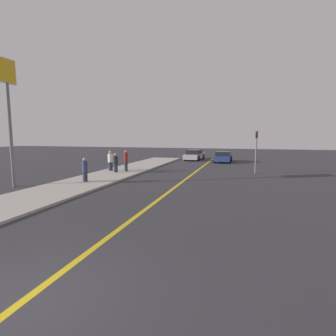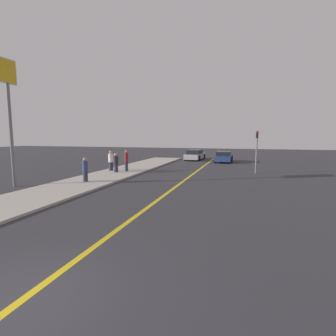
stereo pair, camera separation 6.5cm
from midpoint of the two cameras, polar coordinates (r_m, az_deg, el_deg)
The scene contains 11 objects.
ground_plane at distance 6.16m, azimuth -30.14°, elevation -24.40°, with size 120.00×120.00×0.00m, color #333338.
road_center_line at distance 22.12m, azimuth 5.67°, elevation -1.03°, with size 0.20×60.00×0.01m.
sidewalk_left at distance 21.43m, azimuth -11.83°, elevation -1.26°, with size 3.74×30.35×0.12m.
car_near_right_lane at distance 31.37m, azimuth 11.85°, elevation 2.39°, with size 1.96×3.89×1.26m.
car_ahead_center at distance 33.73m, azimuth 5.71°, elevation 2.86°, with size 2.11×4.80×1.31m.
pedestrian_near_curb at distance 17.94m, azimuth -17.75°, elevation -0.36°, with size 0.36×0.36×1.57m.
pedestrian_mid_group at distance 21.90m, azimuth -11.44°, elevation 1.11°, with size 0.40×0.40×1.56m.
pedestrian_far_standing at distance 23.05m, azimuth -12.50°, elevation 1.56°, with size 0.42×0.42×1.71m.
pedestrian_by_sign at distance 22.43m, azimuth -9.24°, elevation 1.62°, with size 0.32×0.32×1.77m.
traffic_light at distance 22.54m, azimuth 18.56°, elevation 4.31°, with size 0.18×0.40×3.46m.
roadside_sign at distance 18.49m, azimuth -31.59°, elevation 12.86°, with size 0.20×1.34×7.57m.
Camera 1 is at (3.93, -3.55, 3.13)m, focal length 28.00 mm.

